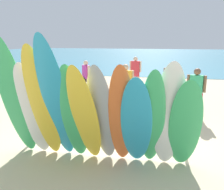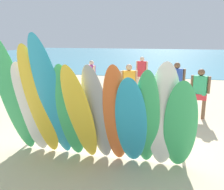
# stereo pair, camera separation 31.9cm
# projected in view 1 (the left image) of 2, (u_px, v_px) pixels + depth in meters

# --- Properties ---
(ground) EXTENTS (60.00, 60.00, 0.00)m
(ground) POSITION_uv_depth(u_px,v_px,m) (143.00, 70.00, 18.79)
(ground) COLOR beige
(ocean_water) EXTENTS (60.00, 40.00, 0.02)m
(ocean_water) POSITION_uv_depth(u_px,v_px,m) (151.00, 55.00, 34.60)
(ocean_water) COLOR teal
(ocean_water) RESTS_ON ground
(surfboard_rack) EXTENTS (3.70, 0.07, 0.67)m
(surfboard_rack) POSITION_uv_depth(u_px,v_px,m) (103.00, 128.00, 5.29)
(surfboard_rack) COLOR brown
(surfboard_rack) RESTS_ON ground
(surfboard_green_0) EXTENTS (0.64, 1.06, 2.58)m
(surfboard_green_0) POSITION_uv_depth(u_px,v_px,m) (16.00, 100.00, 4.74)
(surfboard_green_0) COLOR #38B266
(surfboard_green_0) RESTS_ON ground
(surfboard_white_1) EXTENTS (0.61, 0.86, 2.08)m
(surfboard_white_1) POSITION_uv_depth(u_px,v_px,m) (33.00, 112.00, 4.83)
(surfboard_white_1) COLOR white
(surfboard_white_1) RESTS_ON ground
(surfboard_yellow_2) EXTENTS (0.58, 1.08, 2.41)m
(surfboard_yellow_2) POSITION_uv_depth(u_px,v_px,m) (43.00, 106.00, 4.62)
(surfboard_yellow_2) COLOR yellow
(surfboard_yellow_2) RESTS_ON ground
(surfboard_teal_3) EXTENTS (0.54, 1.23, 2.59)m
(surfboard_teal_3) POSITION_uv_depth(u_px,v_px,m) (57.00, 103.00, 4.50)
(surfboard_teal_3) COLOR #289EC6
(surfboard_teal_3) RESTS_ON ground
(surfboard_green_4) EXTENTS (0.57, 0.97, 2.08)m
(surfboard_green_4) POSITION_uv_depth(u_px,v_px,m) (74.00, 115.00, 4.61)
(surfboard_green_4) COLOR #38B266
(surfboard_green_4) RESTS_ON ground
(surfboard_yellow_5) EXTENTS (0.62, 1.05, 2.08)m
(surfboard_yellow_5) POSITION_uv_depth(u_px,v_px,m) (85.00, 117.00, 4.50)
(surfboard_yellow_5) COLOR yellow
(surfboard_yellow_5) RESTS_ON ground
(surfboard_grey_6) EXTENTS (0.56, 0.97, 2.08)m
(surfboard_grey_6) POSITION_uv_depth(u_px,v_px,m) (103.00, 117.00, 4.53)
(surfboard_grey_6) COLOR #999EA3
(surfboard_grey_6) RESTS_ON ground
(surfboard_orange_7) EXTENTS (0.56, 0.98, 2.09)m
(surfboard_orange_7) POSITION_uv_depth(u_px,v_px,m) (122.00, 118.00, 4.44)
(surfboard_orange_7) COLOR orange
(surfboard_orange_7) RESTS_ON ground
(surfboard_teal_8) EXTENTS (0.60, 0.93, 1.89)m
(surfboard_teal_8) POSITION_uv_depth(u_px,v_px,m) (136.00, 124.00, 4.42)
(surfboard_teal_8) COLOR #289EC6
(surfboard_teal_8) RESTS_ON ground
(surfboard_green_9) EXTENTS (0.52, 0.98, 2.03)m
(surfboard_green_9) POSITION_uv_depth(u_px,v_px,m) (152.00, 121.00, 4.37)
(surfboard_green_9) COLOR #38B266
(surfboard_green_9) RESTS_ON ground
(surfboard_white_10) EXTENTS (0.61, 0.84, 2.15)m
(surfboard_white_10) POSITION_uv_depth(u_px,v_px,m) (169.00, 118.00, 4.32)
(surfboard_white_10) COLOR white
(surfboard_white_10) RESTS_ON ground
(surfboard_green_11) EXTENTS (0.59, 0.85, 1.86)m
(surfboard_green_11) POSITION_uv_depth(u_px,v_px,m) (185.00, 127.00, 4.31)
(surfboard_green_11) COLOR #38B266
(surfboard_green_11) RESTS_ON ground
(beachgoer_photographing) EXTENTS (0.62, 0.26, 1.63)m
(beachgoer_photographing) POSITION_uv_depth(u_px,v_px,m) (172.00, 81.00, 8.84)
(beachgoer_photographing) COLOR brown
(beachgoer_photographing) RESTS_ON ground
(beachgoer_strolling) EXTENTS (0.60, 0.26, 1.58)m
(beachgoer_strolling) POSITION_uv_depth(u_px,v_px,m) (135.00, 70.00, 11.92)
(beachgoer_strolling) COLOR beige
(beachgoer_strolling) RESTS_ON ground
(beachgoer_midbeach) EXTENTS (0.43, 0.43, 1.52)m
(beachgoer_midbeach) POSITION_uv_depth(u_px,v_px,m) (86.00, 75.00, 10.61)
(beachgoer_midbeach) COLOR beige
(beachgoer_midbeach) RESTS_ON ground
(beachgoer_near_rack) EXTENTS (0.57, 0.31, 1.56)m
(beachgoer_near_rack) POSITION_uv_depth(u_px,v_px,m) (196.00, 89.00, 7.60)
(beachgoer_near_rack) COLOR brown
(beachgoer_near_rack) RESTS_ON ground
(beachgoer_by_water) EXTENTS (0.58, 0.33, 1.61)m
(beachgoer_by_water) POSITION_uv_depth(u_px,v_px,m) (125.00, 84.00, 8.39)
(beachgoer_by_water) COLOR tan
(beachgoer_by_water) RESTS_ON ground
(beach_chair_red) EXTENTS (0.73, 0.83, 0.81)m
(beach_chair_red) POSITION_uv_depth(u_px,v_px,m) (28.00, 96.00, 8.72)
(beach_chair_red) COLOR #B7B7BC
(beach_chair_red) RESTS_ON ground
(beach_chair_blue) EXTENTS (0.60, 0.72, 0.83)m
(beach_chair_blue) POSITION_uv_depth(u_px,v_px,m) (51.00, 99.00, 8.32)
(beach_chair_blue) COLOR #B7B7BC
(beach_chair_blue) RESTS_ON ground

